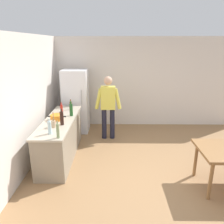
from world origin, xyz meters
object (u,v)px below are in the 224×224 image
Objects in this scene: bottle_beer_brown at (71,105)px; bottle_water_clear at (50,127)px; cooking_pot at (57,117)px; refrigerator at (76,101)px; bottle_vinegar_tall at (58,131)px; utensil_jar at (53,123)px; bottle_wine_dark at (62,118)px; bottle_wine_green at (71,110)px; person at (108,104)px; bottle_sauce_red at (61,108)px.

bottle_water_clear is at bearing -93.26° from bottle_beer_brown.
cooking_pot is 1.54× the size of bottle_beer_brown.
refrigerator is 5.62× the size of bottle_vinegar_tall.
utensil_jar is (-0.11, -2.07, 0.08)m from refrigerator.
cooking_pot is 1.25× the size of utensil_jar.
cooking_pot is at bearing 121.32° from bottle_wine_dark.
bottle_beer_brown is at bearing 91.41° from bottle_wine_dark.
bottle_wine_dark reaches higher than bottle_water_clear.
refrigerator reaches higher than bottle_wine_green.
utensil_jar is 0.78m from bottle_wine_green.
cooking_pot is at bearing -95.02° from refrigerator.
bottle_wine_dark is 1.00× the size of bottle_wine_green.
person is 1.84m from utensil_jar.
bottle_water_clear is (-0.20, 0.19, -0.01)m from bottle_vinegar_tall.
utensil_jar is 1.02m from bottle_sauce_red.
bottle_water_clear is (0.03, -0.33, 0.05)m from utensil_jar.
bottle_water_clear is 1.59m from bottle_beer_brown.
person is at bearing -30.23° from refrigerator.
bottle_wine_green is at bearing 48.96° from cooking_pot.
utensil_jar is 1.00× the size of bottle_vinegar_tall.
bottle_beer_brown is (-0.03, 1.11, -0.04)m from bottle_wine_dark.
cooking_pot is 0.44m from utensil_jar.
bottle_wine_green is 1.13× the size of bottle_water_clear.
refrigerator is at bearing 90.89° from bottle_beer_brown.
bottle_wine_dark is at bearing 96.89° from bottle_vinegar_tall.
bottle_vinegar_tall is at bearing -89.96° from bottle_wine_green.
bottle_wine_green reaches higher than bottle_sauce_red.
refrigerator is 2.40m from bottle_water_clear.
refrigerator is 0.82m from bottle_beer_brown.
bottle_water_clear is at bearing -91.85° from refrigerator.
person is 0.97m from bottle_beer_brown.
bottle_wine_dark reaches higher than bottle_vinegar_tall.
bottle_wine_green is 0.40m from bottle_sauce_red.
utensil_jar reaches higher than bottle_water_clear.
bottle_vinegar_tall is 0.27m from bottle_water_clear.
bottle_vinegar_tall is 1.33× the size of bottle_sauce_red.
refrigerator reaches higher than person.
bottle_beer_brown is at bearing 84.50° from utensil_jar.
refrigerator is at bearing 87.01° from utensil_jar.
cooking_pot is at bearing -87.34° from bottle_sauce_red.
bottle_water_clear is (0.07, -0.77, 0.07)m from cooking_pot.
bottle_water_clear is at bearing -119.13° from person.
refrigerator reaches higher than bottle_sauce_red.
cooking_pot is at bearing -135.60° from person.
refrigerator reaches higher than bottle_vinegar_tall.
bottle_wine_green is (0.26, 0.30, 0.09)m from cooking_pot.
bottle_water_clear reaches higher than bottle_beer_brown.
cooking_pot is at bearing 94.81° from bottle_water_clear.
bottle_sauce_red is (-0.29, 1.54, -0.04)m from bottle_vinegar_tall.
utensil_jar is 1.33× the size of bottle_sauce_red.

